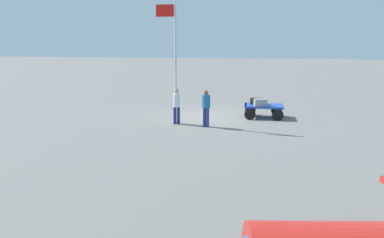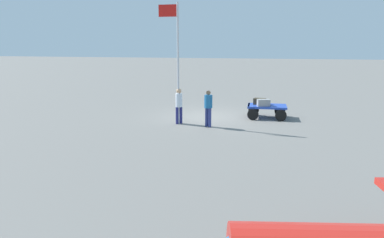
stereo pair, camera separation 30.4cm
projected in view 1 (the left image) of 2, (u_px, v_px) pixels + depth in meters
name	position (u px, v px, depth m)	size (l,w,h in m)	color
ground_plane	(206.00, 117.00, 18.55)	(120.00, 120.00, 0.00)	slate
luggage_cart	(263.00, 108.00, 18.23)	(1.90, 1.35, 0.64)	#2546B2
suitcase_olive	(256.00, 101.00, 18.33)	(0.64, 0.47, 0.32)	#3A3222
suitcase_maroon	(260.00, 102.00, 17.89)	(0.67, 0.48, 0.34)	gray
suitcase_grey	(261.00, 102.00, 18.32)	(0.62, 0.44, 0.24)	gray
worker_lead	(206.00, 105.00, 16.21)	(0.50, 0.50, 1.64)	navy
worker_trailing	(177.00, 104.00, 16.78)	(0.44, 0.44, 1.66)	navy
flagpole	(174.00, 55.00, 16.29)	(0.92, 0.12, 5.43)	silver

